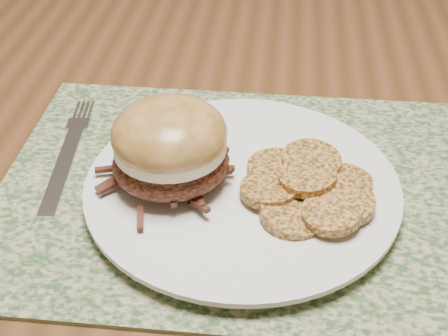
# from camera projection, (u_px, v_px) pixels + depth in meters

# --- Properties ---
(dining_table) EXTENTS (1.50, 0.90, 0.75)m
(dining_table) POSITION_uv_depth(u_px,v_px,m) (278.00, 142.00, 0.76)
(dining_table) COLOR brown
(dining_table) RESTS_ON ground
(placemat) EXTENTS (0.45, 0.33, 0.00)m
(placemat) POSITION_uv_depth(u_px,v_px,m) (248.00, 188.00, 0.57)
(placemat) COLOR #31522A
(placemat) RESTS_ON dining_table
(dinner_plate) EXTENTS (0.26, 0.26, 0.02)m
(dinner_plate) POSITION_uv_depth(u_px,v_px,m) (242.00, 188.00, 0.55)
(dinner_plate) COLOR white
(dinner_plate) RESTS_ON placemat
(pork_sandwich) EXTENTS (0.13, 0.13, 0.08)m
(pork_sandwich) POSITION_uv_depth(u_px,v_px,m) (170.00, 146.00, 0.52)
(pork_sandwich) COLOR black
(pork_sandwich) RESTS_ON dinner_plate
(roasted_potatoes) EXTENTS (0.13, 0.14, 0.03)m
(roasted_potatoes) POSITION_uv_depth(u_px,v_px,m) (309.00, 187.00, 0.53)
(roasted_potatoes) COLOR #C17F38
(roasted_potatoes) RESTS_ON dinner_plate
(fork) EXTENTS (0.03, 0.19, 0.00)m
(fork) POSITION_uv_depth(u_px,v_px,m) (69.00, 152.00, 0.60)
(fork) COLOR silver
(fork) RESTS_ON placemat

